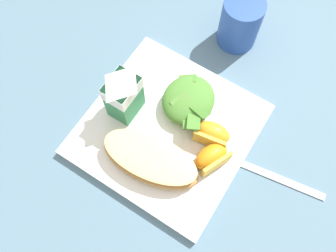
# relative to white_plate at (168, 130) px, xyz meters

# --- Properties ---
(ground) EXTENTS (3.00, 3.00, 0.00)m
(ground) POSITION_rel_white_plate_xyz_m (0.00, 0.00, -0.01)
(ground) COLOR slate
(white_plate) EXTENTS (0.28, 0.28, 0.02)m
(white_plate) POSITION_rel_white_plate_xyz_m (0.00, 0.00, 0.00)
(white_plate) COLOR white
(white_plate) RESTS_ON ground
(cheesy_pizza_bread) EXTENTS (0.10, 0.18, 0.04)m
(cheesy_pizza_bread) POSITION_rel_white_plate_xyz_m (-0.07, -0.01, 0.03)
(cheesy_pizza_bread) COLOR #B77F42
(cheesy_pizza_bread) RESTS_ON white_plate
(green_salad_pile) EXTENTS (0.11, 0.09, 0.04)m
(green_salad_pile) POSITION_rel_white_plate_xyz_m (0.06, -0.01, 0.03)
(green_salad_pile) COLOR #4C8433
(green_salad_pile) RESTS_ON white_plate
(milk_carton) EXTENTS (0.06, 0.05, 0.11)m
(milk_carton) POSITION_rel_white_plate_xyz_m (-0.01, 0.08, 0.07)
(milk_carton) COLOR #2D8451
(milk_carton) RESTS_ON white_plate
(orange_wedge_front) EXTENTS (0.07, 0.06, 0.04)m
(orange_wedge_front) POSITION_rel_white_plate_xyz_m (-0.01, -0.09, 0.03)
(orange_wedge_front) COLOR orange
(orange_wedge_front) RESTS_ON white_plate
(orange_wedge_middle) EXTENTS (0.05, 0.06, 0.04)m
(orange_wedge_middle) POSITION_rel_white_plate_xyz_m (0.02, -0.07, 0.03)
(orange_wedge_middle) COLOR orange
(orange_wedge_middle) RESTS_ON white_plate
(metal_fork) EXTENTS (0.05, 0.19, 0.01)m
(metal_fork) POSITION_rel_white_plate_xyz_m (0.02, -0.18, -0.01)
(metal_fork) COLOR silver
(metal_fork) RESTS_ON ground
(drinking_blue_cup) EXTENTS (0.08, 0.08, 0.10)m
(drinking_blue_cup) POSITION_rel_white_plate_xyz_m (0.24, -0.01, 0.04)
(drinking_blue_cup) COLOR #284CA3
(drinking_blue_cup) RESTS_ON ground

